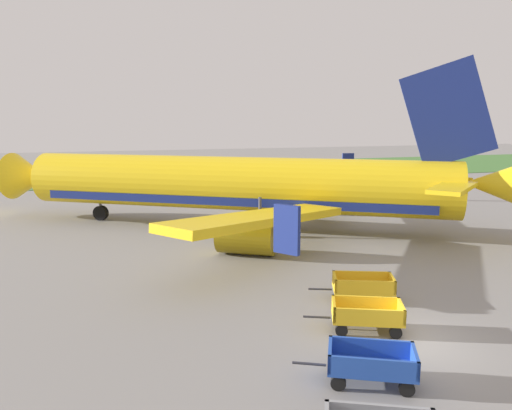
# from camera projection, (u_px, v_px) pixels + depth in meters

# --- Properties ---
(ground_plane) EXTENTS (220.00, 220.00, 0.00)m
(ground_plane) POSITION_uv_depth(u_px,v_px,m) (408.00, 341.00, 17.40)
(ground_plane) COLOR gray
(grass_strip) EXTENTS (220.00, 28.00, 0.06)m
(grass_strip) POSITION_uv_depth(u_px,v_px,m) (168.00, 172.00, 71.83)
(grass_strip) COLOR #477A38
(grass_strip) RESTS_ON ground
(airplane) EXTENTS (33.55, 28.11, 11.34)m
(airplane) POSITION_uv_depth(u_px,v_px,m) (247.00, 185.00, 34.81)
(airplane) COLOR yellow
(airplane) RESTS_ON ground
(baggage_cart_second_in_row) EXTENTS (3.49, 2.39, 1.07)m
(baggage_cart_second_in_row) POSITION_uv_depth(u_px,v_px,m) (371.00, 364.00, 14.57)
(baggage_cart_second_in_row) COLOR #234CB2
(baggage_cart_second_in_row) RESTS_ON ground
(baggage_cart_third_in_row) EXTENTS (3.54, 2.30, 1.07)m
(baggage_cart_third_in_row) POSITION_uv_depth(u_px,v_px,m) (367.00, 315.00, 18.19)
(baggage_cart_third_in_row) COLOR gold
(baggage_cart_third_in_row) RESTS_ON ground
(baggage_cart_fourth_in_row) EXTENTS (3.57, 2.23, 1.07)m
(baggage_cart_fourth_in_row) POSITION_uv_depth(u_px,v_px,m) (363.00, 287.00, 21.26)
(baggage_cart_fourth_in_row) COLOR gold
(baggage_cart_fourth_in_row) RESTS_ON ground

